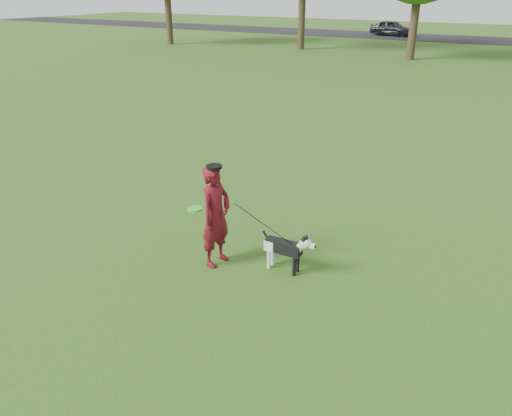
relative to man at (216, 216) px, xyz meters
The scene contains 6 objects.
ground 1.07m from the man, 38.29° to the left, with size 120.00×120.00×0.00m, color #285116.
road 40.43m from the man, 89.26° to the left, with size 120.00×7.00×0.02m, color black.
man is the anchor object (origin of this frame).
dog 1.22m from the man, 16.55° to the left, with size 0.93×0.19×0.71m.
car_left 41.35m from the man, 102.22° to the left, with size 1.53×3.80×1.29m, color black.
man_held_items 0.81m from the man, ahead, with size 1.68×0.55×1.20m.
Camera 1 is at (3.56, -6.23, 4.15)m, focal length 35.00 mm.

